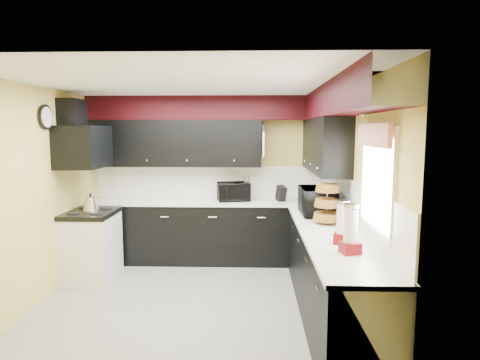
# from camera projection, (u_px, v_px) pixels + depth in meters

# --- Properties ---
(ground) EXTENTS (3.60, 3.60, 0.00)m
(ground) POSITION_uv_depth(u_px,v_px,m) (194.00, 302.00, 4.68)
(ground) COLOR gray
(ground) RESTS_ON ground
(wall_back) EXTENTS (3.60, 0.06, 2.50)m
(wall_back) POSITION_uv_depth(u_px,v_px,m) (210.00, 178.00, 6.32)
(wall_back) COLOR #E0C666
(wall_back) RESTS_ON ground
(wall_right) EXTENTS (0.06, 3.60, 2.50)m
(wall_right) POSITION_uv_depth(u_px,v_px,m) (353.00, 197.00, 4.47)
(wall_right) COLOR #E0C666
(wall_right) RESTS_ON ground
(wall_left) EXTENTS (0.06, 3.60, 2.50)m
(wall_left) POSITION_uv_depth(u_px,v_px,m) (37.00, 196.00, 4.59)
(wall_left) COLOR #E0C666
(wall_left) RESTS_ON ground
(ceiling) EXTENTS (3.60, 3.60, 0.06)m
(ceiling) POSITION_uv_depth(u_px,v_px,m) (191.00, 84.00, 4.38)
(ceiling) COLOR white
(ceiling) RESTS_ON wall_back
(cab_back) EXTENTS (3.60, 0.60, 0.90)m
(cab_back) POSITION_uv_depth(u_px,v_px,m) (208.00, 232.00, 6.12)
(cab_back) COLOR black
(cab_back) RESTS_ON ground
(cab_right) EXTENTS (0.60, 3.00, 0.90)m
(cab_right) POSITION_uv_depth(u_px,v_px,m) (329.00, 276.00, 4.28)
(cab_right) COLOR black
(cab_right) RESTS_ON ground
(counter_back) EXTENTS (3.62, 0.64, 0.04)m
(counter_back) POSITION_uv_depth(u_px,v_px,m) (208.00, 202.00, 6.06)
(counter_back) COLOR white
(counter_back) RESTS_ON cab_back
(counter_right) EXTENTS (0.64, 3.02, 0.04)m
(counter_right) POSITION_uv_depth(u_px,v_px,m) (330.00, 233.00, 4.22)
(counter_right) COLOR white
(counter_right) RESTS_ON cab_right
(splash_back) EXTENTS (3.60, 0.02, 0.50)m
(splash_back) POSITION_uv_depth(u_px,v_px,m) (210.00, 182.00, 6.31)
(splash_back) COLOR white
(splash_back) RESTS_ON counter_back
(splash_right) EXTENTS (0.02, 3.60, 0.50)m
(splash_right) POSITION_uv_depth(u_px,v_px,m) (352.00, 203.00, 4.48)
(splash_right) COLOR white
(splash_right) RESTS_ON counter_right
(upper_back) EXTENTS (2.60, 0.35, 0.70)m
(upper_back) POSITION_uv_depth(u_px,v_px,m) (176.00, 143.00, 6.09)
(upper_back) COLOR black
(upper_back) RESTS_ON wall_back
(upper_right) EXTENTS (0.35, 1.80, 0.70)m
(upper_right) POSITION_uv_depth(u_px,v_px,m) (324.00, 145.00, 5.30)
(upper_right) COLOR black
(upper_right) RESTS_ON wall_right
(soffit_back) EXTENTS (3.60, 0.36, 0.35)m
(soffit_back) POSITION_uv_depth(u_px,v_px,m) (208.00, 108.00, 6.01)
(soffit_back) COLOR black
(soffit_back) RESTS_ON wall_back
(soffit_right) EXTENTS (0.36, 3.24, 0.35)m
(soffit_right) POSITION_uv_depth(u_px,v_px,m) (344.00, 98.00, 4.17)
(soffit_right) COLOR black
(soffit_right) RESTS_ON wall_right
(stove) EXTENTS (0.60, 0.75, 0.86)m
(stove) POSITION_uv_depth(u_px,v_px,m) (92.00, 247.00, 5.42)
(stove) COLOR white
(stove) RESTS_ON ground
(cooktop) EXTENTS (0.62, 0.77, 0.06)m
(cooktop) POSITION_uv_depth(u_px,v_px,m) (90.00, 213.00, 5.37)
(cooktop) COLOR black
(cooktop) RESTS_ON stove
(hood) EXTENTS (0.50, 0.78, 0.55)m
(hood) POSITION_uv_depth(u_px,v_px,m) (83.00, 147.00, 5.26)
(hood) COLOR black
(hood) RESTS_ON wall_left
(hood_duct) EXTENTS (0.24, 0.40, 0.40)m
(hood_duct) POSITION_uv_depth(u_px,v_px,m) (72.00, 114.00, 5.21)
(hood_duct) COLOR black
(hood_duct) RESTS_ON wall_left
(window) EXTENTS (0.03, 0.86, 0.96)m
(window) POSITION_uv_depth(u_px,v_px,m) (378.00, 181.00, 3.54)
(window) COLOR white
(window) RESTS_ON wall_right
(valance) EXTENTS (0.04, 0.88, 0.20)m
(valance) POSITION_uv_depth(u_px,v_px,m) (373.00, 135.00, 3.50)
(valance) COLOR red
(valance) RESTS_ON wall_right
(pan_top) EXTENTS (0.03, 0.22, 0.40)m
(pan_top) POSITION_uv_depth(u_px,v_px,m) (263.00, 130.00, 5.95)
(pan_top) COLOR black
(pan_top) RESTS_ON upper_back
(pan_mid) EXTENTS (0.03, 0.28, 0.46)m
(pan_mid) POSITION_uv_depth(u_px,v_px,m) (263.00, 147.00, 5.85)
(pan_mid) COLOR black
(pan_mid) RESTS_ON upper_back
(pan_low) EXTENTS (0.03, 0.24, 0.42)m
(pan_low) POSITION_uv_depth(u_px,v_px,m) (262.00, 149.00, 6.11)
(pan_low) COLOR black
(pan_low) RESTS_ON upper_back
(cut_board) EXTENTS (0.03, 0.26, 0.35)m
(cut_board) POSITION_uv_depth(u_px,v_px,m) (264.00, 144.00, 5.73)
(cut_board) COLOR white
(cut_board) RESTS_ON upper_back
(baskets) EXTENTS (0.27, 0.27, 0.50)m
(baskets) POSITION_uv_depth(u_px,v_px,m) (327.00, 203.00, 4.54)
(baskets) COLOR brown
(baskets) RESTS_ON upper_right
(clock) EXTENTS (0.03, 0.30, 0.30)m
(clock) POSITION_uv_depth(u_px,v_px,m) (46.00, 117.00, 4.73)
(clock) COLOR black
(clock) RESTS_ON wall_left
(deco_plate) EXTENTS (0.03, 0.24, 0.24)m
(deco_plate) POSITION_uv_depth(u_px,v_px,m) (362.00, 105.00, 4.00)
(deco_plate) COLOR white
(deco_plate) RESTS_ON wall_right
(toaster_oven) EXTENTS (0.54, 0.48, 0.27)m
(toaster_oven) POSITION_uv_depth(u_px,v_px,m) (234.00, 192.00, 6.05)
(toaster_oven) COLOR black
(toaster_oven) RESTS_ON counter_back
(microwave) EXTENTS (0.43, 0.63, 0.34)m
(microwave) POSITION_uv_depth(u_px,v_px,m) (318.00, 201.00, 5.04)
(microwave) COLOR black
(microwave) RESTS_ON counter_right
(utensil_crock) EXTENTS (0.15, 0.15, 0.14)m
(utensil_crock) POSITION_uv_depth(u_px,v_px,m) (247.00, 196.00, 6.06)
(utensil_crock) COLOR white
(utensil_crock) RESTS_ON counter_back
(knife_block) EXTENTS (0.16, 0.18, 0.23)m
(knife_block) POSITION_uv_depth(u_px,v_px,m) (281.00, 194.00, 5.99)
(knife_block) COLOR black
(knife_block) RESTS_ON counter_back
(kettle) EXTENTS (0.26, 0.26, 0.19)m
(kettle) POSITION_uv_depth(u_px,v_px,m) (91.00, 203.00, 5.41)
(kettle) COLOR #BBBBBF
(kettle) RESTS_ON cooktop
(dispenser_a) EXTENTS (0.18, 0.18, 0.41)m
(dispenser_a) POSITION_uv_depth(u_px,v_px,m) (351.00, 230.00, 3.43)
(dispenser_a) COLOR maroon
(dispenser_a) RESTS_ON counter_right
(dispenser_b) EXTENTS (0.18, 0.18, 0.38)m
(dispenser_b) POSITION_uv_depth(u_px,v_px,m) (342.00, 224.00, 3.72)
(dispenser_b) COLOR #5C0408
(dispenser_b) RESTS_ON counter_right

